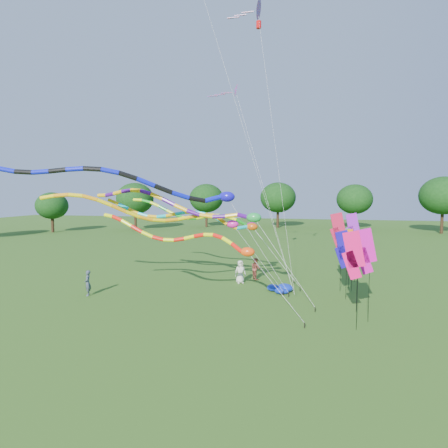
% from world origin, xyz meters
% --- Properties ---
extents(ground, '(160.00, 160.00, 0.00)m').
position_xyz_m(ground, '(0.00, 0.00, 0.00)').
color(ground, '#265115').
rests_on(ground, ground).
extents(tree_ring, '(113.71, 118.27, 9.73)m').
position_xyz_m(tree_ring, '(3.92, -2.53, 5.34)').
color(tree_ring, '#382314').
rests_on(tree_ring, ground).
extents(tube_kite_red, '(11.97, 1.91, 6.14)m').
position_xyz_m(tube_kite_red, '(-3.15, 0.08, 4.29)').
color(tube_kite_red, black).
rests_on(tube_kite_red, ground).
extents(tube_kite_orange, '(13.22, 6.39, 7.48)m').
position_xyz_m(tube_kite_orange, '(-5.39, 1.52, 5.58)').
color(tube_kite_orange, black).
rests_on(tube_kite_orange, ground).
extents(tube_kite_purple, '(14.76, 2.07, 7.76)m').
position_xyz_m(tube_kite_purple, '(-4.10, 2.44, 6.03)').
color(tube_kite_purple, black).
rests_on(tube_kite_purple, ground).
extents(tube_kite_blue, '(17.68, 6.01, 9.41)m').
position_xyz_m(tube_kite_blue, '(-7.07, 1.02, 7.46)').
color(tube_kite_blue, black).
rests_on(tube_kite_blue, ground).
extents(tube_kite_cyan, '(13.36, 2.00, 6.96)m').
position_xyz_m(tube_kite_cyan, '(-4.34, 4.86, 5.12)').
color(tube_kite_cyan, black).
rests_on(tube_kite_cyan, ground).
extents(tube_kite_green, '(13.46, 1.80, 6.97)m').
position_xyz_m(tube_kite_green, '(-4.83, 8.91, 4.98)').
color(tube_kite_green, black).
rests_on(tube_kite_green, ground).
extents(delta_kite_high_a, '(5.32, 4.26, 20.77)m').
position_xyz_m(delta_kite_high_a, '(-0.55, 7.52, 19.95)').
color(delta_kite_high_a, black).
rests_on(delta_kite_high_a, ground).
extents(delta_kite_high_c, '(7.25, 5.86, 16.28)m').
position_xyz_m(delta_kite_high_c, '(-2.49, 9.19, 14.87)').
color(delta_kite_high_c, black).
rests_on(delta_kite_high_c, ground).
extents(banner_pole_blue_a, '(1.14, 0.37, 4.53)m').
position_xyz_m(banner_pole_blue_a, '(5.51, 4.74, 3.27)').
color(banner_pole_blue_a, black).
rests_on(banner_pole_blue_a, ground).
extents(banner_pole_magenta_b, '(1.16, 0.20, 5.08)m').
position_xyz_m(banner_pole_magenta_b, '(6.27, 0.53, 3.81)').
color(banner_pole_magenta_b, black).
rests_on(banner_pole_magenta_b, ground).
extents(banner_pole_violet, '(1.16, 0.16, 5.38)m').
position_xyz_m(banner_pole_violet, '(6.61, 9.81, 4.11)').
color(banner_pole_violet, black).
rests_on(banner_pole_violet, ground).
extents(banner_pole_blue_b, '(1.14, 0.38, 4.53)m').
position_xyz_m(banner_pole_blue_b, '(5.86, 2.13, 3.27)').
color(banner_pole_blue_b, black).
rests_on(banner_pole_blue_b, ground).
extents(banner_pole_red, '(1.16, 0.24, 5.56)m').
position_xyz_m(banner_pole_red, '(5.31, 6.78, 4.29)').
color(banner_pole_red, black).
rests_on(banner_pole_red, ground).
extents(banner_pole_orange, '(1.14, 0.38, 4.41)m').
position_xyz_m(banner_pole_orange, '(6.08, 7.01, 3.15)').
color(banner_pole_orange, black).
rests_on(banner_pole_orange, ground).
extents(banner_pole_green, '(1.14, 0.37, 4.40)m').
position_xyz_m(banner_pole_green, '(5.93, 7.37, 3.14)').
color(banner_pole_green, black).
rests_on(banner_pole_green, ground).
extents(banner_pole_magenta_a, '(1.16, 0.22, 5.06)m').
position_xyz_m(banner_pole_magenta_a, '(5.51, -0.81, 3.80)').
color(banner_pole_magenta_a, black).
rests_on(banner_pole_magenta_a, ground).
extents(blue_nylon_heap, '(1.71, 1.67, 0.54)m').
position_xyz_m(blue_nylon_heap, '(1.49, 5.40, 0.24)').
color(blue_nylon_heap, '#0D28AC').
rests_on(blue_nylon_heap, ground).
extents(person_a, '(1.01, 0.88, 1.75)m').
position_xyz_m(person_a, '(-1.73, 7.54, 0.87)').
color(person_a, silver).
rests_on(person_a, ground).
extents(person_b, '(0.67, 0.74, 1.71)m').
position_xyz_m(person_b, '(-11.10, 1.83, 0.86)').
color(person_b, '#3A4652').
rests_on(person_b, ground).
extents(person_c, '(1.02, 1.06, 1.72)m').
position_xyz_m(person_c, '(-0.75, 9.06, 0.86)').
color(person_c, brown).
rests_on(person_c, ground).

